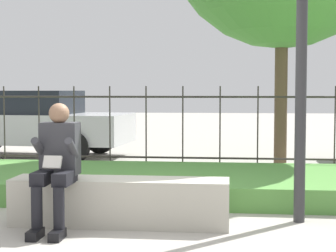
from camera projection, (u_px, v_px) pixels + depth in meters
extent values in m
plane|color=#A8A399|center=(126.00, 225.00, 5.94)|extent=(60.00, 60.00, 0.00)
cube|color=#B7B2A3|center=(120.00, 202.00, 5.93)|extent=(2.30, 0.49, 0.50)
cube|color=gray|center=(120.00, 221.00, 5.94)|extent=(2.21, 0.45, 0.08)
cube|color=black|center=(35.00, 234.00, 5.38)|extent=(0.11, 0.26, 0.09)
cylinder|color=black|center=(37.00, 208.00, 5.42)|extent=(0.11, 0.11, 0.41)
cube|color=black|center=(44.00, 177.00, 5.62)|extent=(0.15, 0.42, 0.13)
cube|color=black|center=(57.00, 235.00, 5.36)|extent=(0.11, 0.26, 0.09)
cylinder|color=black|center=(59.00, 208.00, 5.40)|extent=(0.11, 0.11, 0.41)
cube|color=black|center=(65.00, 178.00, 5.59)|extent=(0.15, 0.42, 0.13)
cube|color=#333338|center=(60.00, 148.00, 5.80)|extent=(0.38, 0.24, 0.54)
sphere|color=#8C664C|center=(59.00, 113.00, 5.75)|extent=(0.21, 0.21, 0.21)
cylinder|color=#333338|center=(39.00, 148.00, 5.65)|extent=(0.08, 0.29, 0.24)
cylinder|color=#333338|center=(72.00, 148.00, 5.62)|extent=(0.08, 0.29, 0.24)
cube|color=beige|center=(52.00, 162.00, 5.54)|extent=(0.18, 0.09, 0.13)
cube|color=#569342|center=(151.00, 182.00, 7.81)|extent=(10.67, 2.40, 0.29)
cylinder|color=#332D28|center=(164.00, 157.00, 9.43)|extent=(8.67, 0.03, 0.03)
cylinder|color=#332D28|center=(164.00, 97.00, 9.36)|extent=(8.67, 0.03, 0.03)
cylinder|color=#332D28|center=(4.00, 130.00, 9.70)|extent=(0.02, 0.02, 1.50)
cylinder|color=#332D28|center=(39.00, 130.00, 9.63)|extent=(0.02, 0.02, 1.50)
cylinder|color=#332D28|center=(74.00, 130.00, 9.56)|extent=(0.02, 0.02, 1.50)
cylinder|color=#332D28|center=(110.00, 130.00, 9.50)|extent=(0.02, 0.02, 1.50)
cylinder|color=#332D28|center=(146.00, 131.00, 9.43)|extent=(0.02, 0.02, 1.50)
cylinder|color=#332D28|center=(183.00, 131.00, 9.37)|extent=(0.02, 0.02, 1.50)
cylinder|color=#332D28|center=(220.00, 131.00, 9.30)|extent=(0.02, 0.02, 1.50)
cylinder|color=#332D28|center=(258.00, 132.00, 9.23)|extent=(0.02, 0.02, 1.50)
cylinder|color=#332D28|center=(296.00, 132.00, 9.17)|extent=(0.02, 0.02, 1.50)
cylinder|color=#332D28|center=(335.00, 132.00, 9.10)|extent=(0.02, 0.02, 1.50)
cube|color=#B7B7BC|center=(28.00, 128.00, 12.11)|extent=(4.50, 2.11, 0.62)
cube|color=black|center=(20.00, 102.00, 12.11)|extent=(2.52, 1.75, 0.49)
cylinder|color=black|center=(74.00, 147.00, 11.03)|extent=(0.64, 0.25, 0.63)
cylinder|color=black|center=(101.00, 140.00, 12.73)|extent=(0.64, 0.25, 0.63)
cylinder|color=#2D2D30|center=(301.00, 73.00, 5.98)|extent=(0.12, 0.12, 3.23)
cylinder|color=brown|center=(281.00, 84.00, 9.80)|extent=(0.22, 0.22, 3.07)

